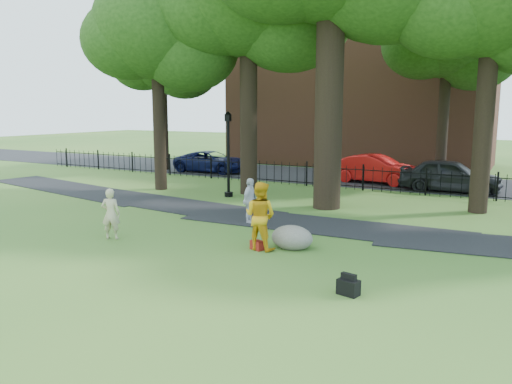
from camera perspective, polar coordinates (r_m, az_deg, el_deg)
The scene contains 16 objects.
ground at distance 14.42m, azimuth -1.93°, elevation -6.61°, with size 120.00×120.00×0.00m, color #315F21.
footpath at distance 17.41m, azimuth 7.50°, elevation -3.87°, with size 36.00×2.60×0.03m, color black.
street at distance 29.07m, azimuth 14.35°, elevation 1.30°, with size 80.00×7.00×0.02m, color black.
iron_fence at distance 25.17m, azimuth 12.12°, elevation 1.53°, with size 44.00×0.04×1.20m.
brick_building at distance 37.64m, azimuth 11.83°, elevation 12.36°, with size 18.00×8.00×12.00m, color brown.
tree_row at distance 21.75m, azimuth 11.33°, elevation 20.34°, with size 26.82×7.96×12.42m.
woman at distance 16.04m, azimuth -16.26°, elevation -2.41°, with size 0.58×0.38×1.59m, color #C0B384.
man at distance 14.23m, azimuth 0.48°, elevation -2.75°, with size 0.96×0.74×1.97m, color orange.
pedestrian at distance 17.50m, azimuth -0.70°, elevation -1.02°, with size 0.94×0.39×1.61m, color silver.
boulder at distance 14.54m, azimuth 4.14°, elevation -5.02°, with size 1.24×0.94×0.73m, color slate.
lamppost at distance 22.74m, azimuth -3.19°, elevation 4.22°, with size 0.39×0.39×3.90m.
backpack at distance 11.21m, azimuth 10.52°, elevation -10.65°, with size 0.46×0.29×0.34m, color black.
red_bag at distance 14.40m, azimuth 0.14°, elevation -6.09°, with size 0.39×0.24×0.27m, color maroon.
red_sedan at distance 27.71m, azimuth 13.52°, elevation 2.56°, with size 1.64×4.70×1.55m, color #B6100E.
navy_van at distance 31.83m, azimuth -5.09°, elevation 3.47°, with size 2.22×4.81×1.34m, color #0B1037.
grey_car at distance 25.93m, azimuth 21.28°, elevation 1.77°, with size 1.89×4.71×1.60m, color black.
Camera 1 is at (7.08, -11.91, 4.01)m, focal length 35.00 mm.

